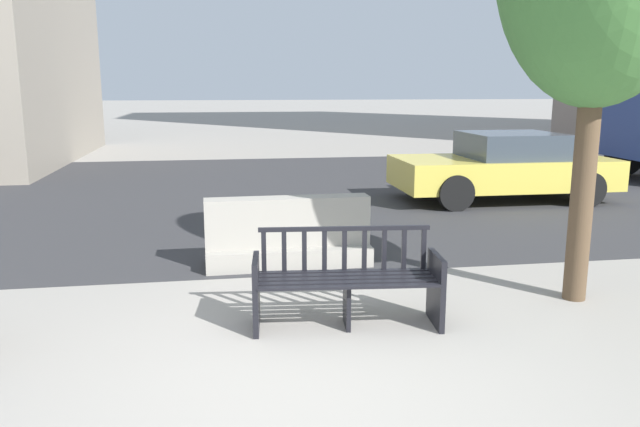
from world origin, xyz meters
The scene contains 5 objects.
ground_plane centered at (0.00, 0.00, 0.00)m, with size 200.00×200.00×0.00m, color gray.
street_asphalt centered at (0.00, 8.70, 0.00)m, with size 120.00×12.00×0.01m, color #333335.
street_bench centered at (0.58, 1.11, 0.40)m, with size 1.73×0.68×0.88m.
jersey_barrier_centre centered at (0.28, 3.18, 0.34)m, with size 2.01×0.72×0.84m.
car_taxi_near centered at (4.87, 6.94, 0.64)m, with size 4.07×2.01×1.29m.
Camera 1 is at (-0.54, -4.20, 2.15)m, focal length 35.00 mm.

